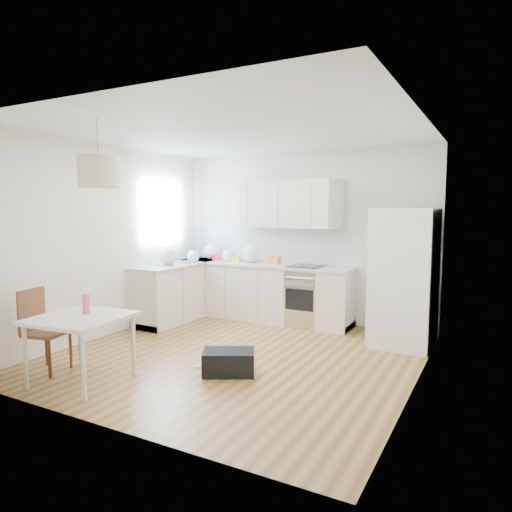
{
  "coord_description": "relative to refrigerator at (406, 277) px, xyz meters",
  "views": [
    {
      "loc": [
        2.8,
        -4.69,
        1.81
      ],
      "look_at": [
        0.06,
        0.4,
        1.2
      ],
      "focal_mm": 32.0,
      "sensor_mm": 36.0,
      "label": 1
    }
  ],
  "objects": [
    {
      "name": "wall_left",
      "position": [
        -3.83,
        -1.48,
        0.44
      ],
      "size": [
        0.0,
        4.2,
        4.2
      ],
      "primitive_type": "plane",
      "rotation": [
        1.57,
        0.0,
        1.57
      ],
      "color": "white",
      "rests_on": "floor"
    },
    {
      "name": "backsplash_left",
      "position": [
        -3.82,
        -0.28,
        0.3
      ],
      "size": [
        0.01,
        1.8,
        0.58
      ],
      "primitive_type": "cube",
      "color": "white",
      "rests_on": "wall_left"
    },
    {
      "name": "counter_back",
      "position": [
        -2.33,
        0.32,
        -0.01
      ],
      "size": [
        3.02,
        0.64,
        0.04
      ],
      "primitive_type": "cube",
      "color": "#B5B8BA",
      "rests_on": "cabinets_back"
    },
    {
      "name": "upper_cabinets",
      "position": [
        -1.88,
        0.46,
        0.97
      ],
      "size": [
        1.7,
        0.32,
        0.75
      ],
      "primitive_type": "cube",
      "color": "silver",
      "rests_on": "wall_back"
    },
    {
      "name": "snack_red",
      "position": [
        -3.23,
        0.41,
        0.07
      ],
      "size": [
        0.19,
        0.15,
        0.11
      ],
      "primitive_type": "cube",
      "rotation": [
        0.0,
        0.0,
        0.4
      ],
      "color": "red",
      "rests_on": "counter_back"
    },
    {
      "name": "dining_chair",
      "position": [
        -3.29,
        -2.94,
        -0.44
      ],
      "size": [
        0.46,
        0.46,
        0.92
      ],
      "primitive_type": null,
      "rotation": [
        0.0,
        0.0,
        0.2
      ],
      "color": "#4E2617",
      "rests_on": "floor"
    },
    {
      "name": "wall_back",
      "position": [
        -1.73,
        0.62,
        0.44
      ],
      "size": [
        4.2,
        0.0,
        4.2
      ],
      "primitive_type": "plane",
      "rotation": [
        1.57,
        0.0,
        0.0
      ],
      "color": "white",
      "rests_on": "floor"
    },
    {
      "name": "drink_bottle",
      "position": [
        -2.75,
        -2.86,
        -0.08
      ],
      "size": [
        0.09,
        0.09,
        0.25
      ],
      "primitive_type": "cylinder",
      "rotation": [
        0.0,
        0.0,
        -0.37
      ],
      "color": "#E63F7A",
      "rests_on": "dining_table"
    },
    {
      "name": "counter_left",
      "position": [
        -3.53,
        -0.28,
        -0.01
      ],
      "size": [
        0.64,
        1.82,
        0.04
      ],
      "primitive_type": "cube",
      "color": "#B5B8BA",
      "rests_on": "cabinets_left"
    },
    {
      "name": "cabinets_left",
      "position": [
        -3.53,
        -0.28,
        -0.47
      ],
      "size": [
        0.6,
        1.8,
        0.88
      ],
      "primitive_type": "cube",
      "color": "silver",
      "rests_on": "floor"
    },
    {
      "name": "backsplash_back",
      "position": [
        -2.33,
        0.61,
        0.3
      ],
      "size": [
        3.0,
        0.01,
        0.58
      ],
      "primitive_type": "cube",
      "color": "white",
      "rests_on": "wall_back"
    },
    {
      "name": "snack_yellow",
      "position": [
        -2.76,
        0.27,
        0.06
      ],
      "size": [
        0.15,
        0.1,
        0.1
      ],
      "primitive_type": "cube",
      "rotation": [
        0.0,
        0.0,
        0.08
      ],
      "color": "yellow",
      "rests_on": "counter_back"
    },
    {
      "name": "ceiling",
      "position": [
        -1.73,
        -1.48,
        1.79
      ],
      "size": [
        4.2,
        4.2,
        0.0
      ],
      "primitive_type": "plane",
      "rotation": [
        3.14,
        0.0,
        0.0
      ],
      "color": "white",
      "rests_on": "wall_back"
    },
    {
      "name": "grocery_bag_e",
      "position": [
        -3.55,
        -0.51,
        0.14
      ],
      "size": [
        0.29,
        0.25,
        0.26
      ],
      "primitive_type": "ellipsoid",
      "color": "silver",
      "rests_on": "counter_left"
    },
    {
      "name": "cabinets_back",
      "position": [
        -2.33,
        0.32,
        -0.47
      ],
      "size": [
        3.0,
        0.6,
        0.88
      ],
      "primitive_type": "cube",
      "color": "silver",
      "rests_on": "floor"
    },
    {
      "name": "grocery_bag_d",
      "position": [
        -3.4,
        -0.06,
        0.11
      ],
      "size": [
        0.22,
        0.18,
        0.19
      ],
      "primitive_type": "ellipsoid",
      "color": "silver",
      "rests_on": "counter_back"
    },
    {
      "name": "range_oven",
      "position": [
        -1.53,
        0.32,
        -0.47
      ],
      "size": [
        0.5,
        0.61,
        0.88
      ],
      "primitive_type": null,
      "color": "silver",
      "rests_on": "floor"
    },
    {
      "name": "grocery_bag_c",
      "position": [
        -2.52,
        0.35,
        0.16
      ],
      "size": [
        0.32,
        0.27,
        0.29
      ],
      "primitive_type": "ellipsoid",
      "color": "silver",
      "rests_on": "counter_back"
    },
    {
      "name": "gym_bag",
      "position": [
        -1.49,
        -2.04,
        -0.78
      ],
      "size": [
        0.66,
        0.58,
        0.26
      ],
      "primitive_type": "cube",
      "rotation": [
        0.0,
        0.0,
        0.49
      ],
      "color": "black",
      "rests_on": "floor"
    },
    {
      "name": "dining_table",
      "position": [
        -2.72,
        -2.97,
        -0.28
      ],
      "size": [
        0.97,
        0.97,
        0.7
      ],
      "rotation": [
        0.0,
        0.0,
        0.1
      ],
      "color": "beige",
      "rests_on": "floor"
    },
    {
      "name": "pendant_lamp",
      "position": [
        -2.52,
        -2.84,
        1.27
      ],
      "size": [
        0.52,
        0.52,
        0.31
      ],
      "primitive_type": "cylinder",
      "rotation": [
        0.0,
        0.0,
        -0.38
      ],
      "color": "beige",
      "rests_on": "ceiling"
    },
    {
      "name": "grocery_bag_a",
      "position": [
        -3.36,
        0.41,
        0.14
      ],
      "size": [
        0.29,
        0.25,
        0.26
      ],
      "primitive_type": "ellipsoid",
      "color": "silver",
      "rests_on": "counter_back"
    },
    {
      "name": "sink",
      "position": [
        -3.53,
        -0.33,
        0.01
      ],
      "size": [
        0.5,
        0.8,
        0.16
      ],
      "primitive_type": null,
      "color": "silver",
      "rests_on": "counter_left"
    },
    {
      "name": "wall_right",
      "position": [
        0.37,
        -1.48,
        0.44
      ],
      "size": [
        0.0,
        4.2,
        4.2
      ],
      "primitive_type": "plane",
      "rotation": [
        1.57,
        0.0,
        -1.57
      ],
      "color": "white",
      "rests_on": "floor"
    },
    {
      "name": "refrigerator",
      "position": [
        0.0,
        0.0,
        0.0
      ],
      "size": [
        0.88,
        0.92,
        1.81
      ],
      "primitive_type": null,
      "rotation": [
        0.0,
        0.0,
        -0.01
      ],
      "color": "white",
      "rests_on": "floor"
    },
    {
      "name": "window_glassblock",
      "position": [
        -3.82,
        -0.33,
        0.84
      ],
      "size": [
        0.02,
        1.0,
        1.0
      ],
      "primitive_type": "cube",
      "color": "#BFE0F9",
      "rests_on": "wall_left"
    },
    {
      "name": "snack_orange",
      "position": [
        -2.1,
        0.35,
        0.07
      ],
      "size": [
        0.18,
        0.13,
        0.12
      ],
      "primitive_type": "cube",
      "rotation": [
        0.0,
        0.0,
        -0.14
      ],
      "color": "#E85C14",
      "rests_on": "counter_back"
    },
    {
      "name": "grocery_bag_b",
      "position": [
        -2.96,
        0.34,
        0.12
      ],
      "size": [
        0.23,
        0.2,
        0.21
      ],
      "primitive_type": "ellipsoid",
      "color": "silver",
      "rests_on": "counter_back"
    },
    {
      "name": "floor",
      "position": [
        -1.73,
        -1.48,
        -0.91
      ],
      "size": [
        4.2,
        4.2,
        0.0
      ],
      "primitive_type": "plane",
      "color": "brown",
      "rests_on": "ground"
    }
  ]
}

